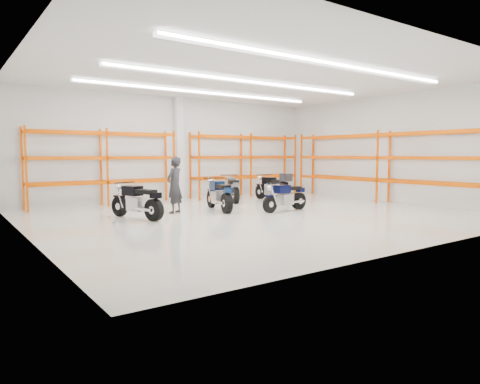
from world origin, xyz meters
TOP-DOWN VIEW (x-y plane):
  - ground at (0.00, 0.00)m, footprint 14.00×14.00m
  - room_shell at (0.00, 0.03)m, footprint 14.02×12.02m
  - motorcycle_main at (1.41, 0.28)m, footprint 2.10×0.70m
  - motorcycle_back_a at (-3.63, 1.50)m, footprint 0.99×2.24m
  - motorcycle_back_b at (-0.52, 1.69)m, footprint 0.94×2.33m
  - motorcycle_back_c at (1.50, 3.89)m, footprint 1.10×2.19m
  - motorcycle_back_d at (3.12, 3.04)m, footprint 0.76×2.38m
  - standing_man at (-2.09, 2.07)m, footprint 0.84×0.75m
  - structural_column at (0.00, 5.82)m, footprint 0.32×0.32m
  - pallet_racking_back_left at (-3.40, 5.48)m, footprint 5.67×0.87m
  - pallet_racking_back_right at (3.40, 5.48)m, footprint 5.67×0.87m
  - pallet_racking_side at (6.48, 0.00)m, footprint 0.87×9.07m

SIDE VIEW (x-z plane):
  - ground at x=0.00m, z-range 0.00..0.00m
  - motorcycle_main at x=1.41m, z-range -0.03..1.00m
  - motorcycle_back_c at x=1.50m, z-range -0.04..1.09m
  - motorcycle_back_a at x=-3.63m, z-range -0.04..1.10m
  - motorcycle_back_b at x=-0.52m, z-range -0.04..1.12m
  - motorcycle_back_d at x=3.12m, z-range -0.03..1.19m
  - standing_man at x=-2.09m, z-range 0.00..1.93m
  - pallet_racking_back_left at x=-3.40m, z-range 0.29..3.29m
  - pallet_racking_back_right at x=3.40m, z-range 0.29..3.29m
  - pallet_racking_side at x=6.48m, z-range 0.31..3.31m
  - structural_column at x=0.00m, z-range 0.00..4.50m
  - room_shell at x=0.00m, z-range 1.03..5.54m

